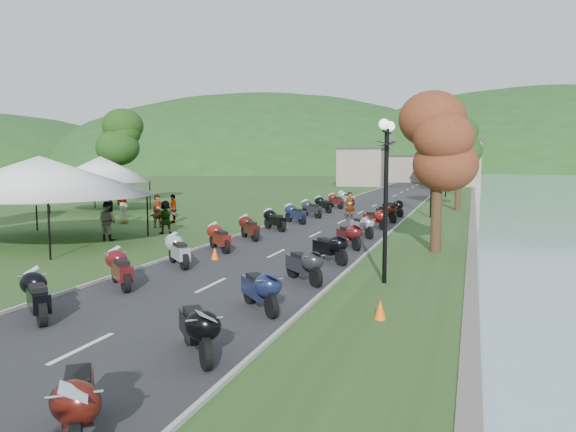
% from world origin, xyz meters
% --- Properties ---
extents(road, '(7.00, 120.00, 0.02)m').
position_xyz_m(road, '(0.00, 40.00, 0.01)').
color(road, '#2A2A2C').
rests_on(road, ground).
extents(hills_backdrop, '(360.00, 120.00, 76.00)m').
position_xyz_m(hills_backdrop, '(0.00, 200.00, 0.00)').
color(hills_backdrop, '#285621').
rests_on(hills_backdrop, ground).
extents(far_building, '(18.00, 16.00, 5.00)m').
position_xyz_m(far_building, '(-2.00, 85.00, 2.50)').
color(far_building, gray).
rests_on(far_building, ground).
extents(moto_row_left, '(2.60, 54.53, 1.10)m').
position_xyz_m(moto_row_left, '(-2.46, 20.13, 0.55)').
color(moto_row_left, '#331411').
rests_on(moto_row_left, ground).
extents(moto_row_right, '(2.60, 37.30, 1.10)m').
position_xyz_m(moto_row_right, '(2.50, 20.83, 0.55)').
color(moto_row_right, '#331411').
rests_on(moto_row_right, ground).
extents(vendor_tent_main, '(6.85, 6.85, 4.00)m').
position_xyz_m(vendor_tent_main, '(-11.26, 21.47, 2.00)').
color(vendor_tent_main, white).
rests_on(vendor_tent_main, ground).
extents(vendor_tent_side, '(4.93, 4.93, 4.00)m').
position_xyz_m(vendor_tent_side, '(-17.89, 34.79, 2.00)').
color(vendor_tent_side, white).
rests_on(vendor_tent_side, ground).
extents(tree_lakeside, '(2.56, 2.56, 7.10)m').
position_xyz_m(tree_lakeside, '(6.14, 24.57, 3.55)').
color(tree_lakeside, '#244F17').
rests_on(tree_lakeside, ground).
extents(pedestrian_a, '(0.73, 0.82, 1.85)m').
position_xyz_m(pedestrian_a, '(-9.20, 28.11, 0.00)').
color(pedestrian_a, slate).
rests_on(pedestrian_a, ground).
extents(pedestrian_b, '(0.95, 0.58, 1.87)m').
position_xyz_m(pedestrian_b, '(-8.82, 22.99, 0.00)').
color(pedestrian_b, slate).
rests_on(pedestrian_b, ground).
extents(pedestrian_c, '(1.09, 1.30, 1.89)m').
position_xyz_m(pedestrian_c, '(-13.34, 29.37, 0.00)').
color(pedestrian_c, slate).
rests_on(pedestrian_c, ground).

